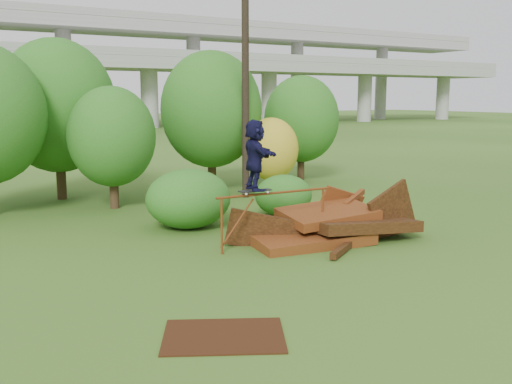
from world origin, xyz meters
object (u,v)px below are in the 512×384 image
skater (255,155)px  flat_plate (224,336)px  scrap_pile (332,226)px  utility_pole (245,77)px

skater → flat_plate: size_ratio=0.90×
scrap_pile → flat_plate: scrap_pile is taller
flat_plate → scrap_pile: bearing=37.1°
skater → utility_pole: size_ratio=0.20×
flat_plate → utility_pole: size_ratio=0.22×
utility_pole → scrap_pile: bearing=-100.7°
scrap_pile → skater: size_ratio=3.16×
scrap_pile → skater: (-2.37, 0.21, 2.09)m
scrap_pile → flat_plate: bearing=-142.9°
flat_plate → utility_pole: bearing=58.6°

